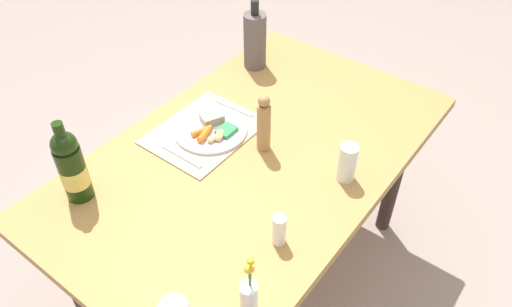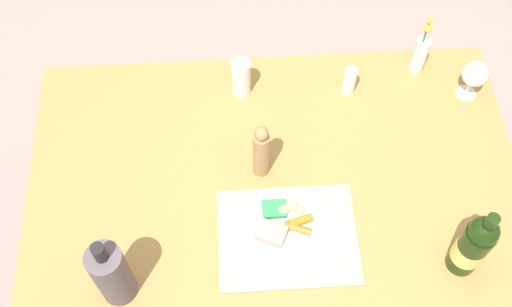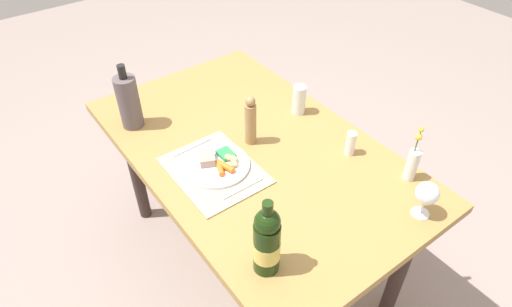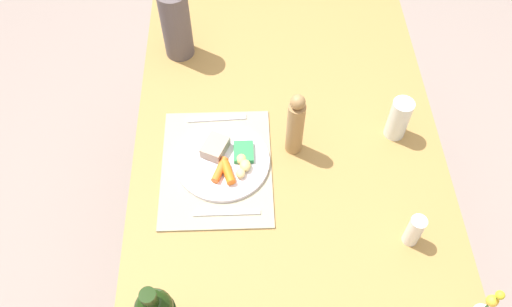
# 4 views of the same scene
# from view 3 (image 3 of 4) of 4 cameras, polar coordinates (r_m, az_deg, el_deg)

# --- Properties ---
(ground_plane) EXTENTS (8.00, 8.00, 0.00)m
(ground_plane) POSITION_cam_3_polar(r_m,az_deg,el_deg) (2.39, -0.26, -13.31)
(ground_plane) COLOR gray
(dining_table) EXTENTS (1.48, 0.90, 0.76)m
(dining_table) POSITION_cam_3_polar(r_m,az_deg,el_deg) (1.89, -0.32, -1.34)
(dining_table) COLOR #A27C42
(dining_table) RESTS_ON ground_plane
(placemat) EXTENTS (0.40, 0.31, 0.01)m
(placemat) POSITION_cam_3_polar(r_m,az_deg,el_deg) (1.73, -5.47, -2.19)
(placemat) COLOR tan
(placemat) RESTS_ON dining_table
(dinner_plate) EXTENTS (0.27, 0.27, 0.05)m
(dinner_plate) POSITION_cam_3_polar(r_m,az_deg,el_deg) (1.73, -5.15, -1.29)
(dinner_plate) COLOR white
(dinner_plate) RESTS_ON placemat
(fork) EXTENTS (0.03, 0.18, 0.00)m
(fork) POSITION_cam_3_polar(r_m,az_deg,el_deg) (1.84, -8.39, 0.89)
(fork) COLOR silver
(fork) RESTS_ON placemat
(knife) EXTENTS (0.01, 0.18, 0.00)m
(knife) POSITION_cam_3_polar(r_m,az_deg,el_deg) (1.64, -1.78, -4.55)
(knife) COLOR silver
(knife) RESTS_ON placemat
(salt_shaker) EXTENTS (0.04, 0.04, 0.10)m
(salt_shaker) POSITION_cam_3_polar(r_m,az_deg,el_deg) (1.81, 12.25, 1.31)
(salt_shaker) COLOR white
(salt_shaker) RESTS_ON dining_table
(wine_glass) EXTENTS (0.08, 0.08, 0.15)m
(wine_glass) POSITION_cam_3_polar(r_m,az_deg,el_deg) (1.60, 21.44, -4.94)
(wine_glass) COLOR white
(wine_glass) RESTS_ON dining_table
(pepper_mill) EXTENTS (0.05, 0.05, 0.23)m
(pepper_mill) POSITION_cam_3_polar(r_m,az_deg,el_deg) (1.79, -0.72, 4.26)
(pepper_mill) COLOR #A07B4C
(pepper_mill) RESTS_ON dining_table
(flower_vase) EXTENTS (0.05, 0.05, 0.24)m
(flower_vase) POSITION_cam_3_polar(r_m,az_deg,el_deg) (1.74, 19.77, -1.04)
(flower_vase) COLOR silver
(flower_vase) RESTS_ON dining_table
(wine_bottle) EXTENTS (0.08, 0.08, 0.29)m
(wine_bottle) POSITION_cam_3_polar(r_m,az_deg,el_deg) (1.33, 1.42, -11.42)
(wine_bottle) COLOR black
(wine_bottle) RESTS_ON dining_table
(water_tumbler) EXTENTS (0.06, 0.06, 0.14)m
(water_tumbler) POSITION_cam_3_polar(r_m,az_deg,el_deg) (2.01, 5.62, 6.81)
(water_tumbler) COLOR silver
(water_tumbler) RESTS_ON dining_table
(cooler_bottle) EXTENTS (0.09, 0.09, 0.30)m
(cooler_bottle) POSITION_cam_3_polar(r_m,az_deg,el_deg) (1.96, -16.29, 6.52)
(cooler_bottle) COLOR #594F51
(cooler_bottle) RESTS_ON dining_table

